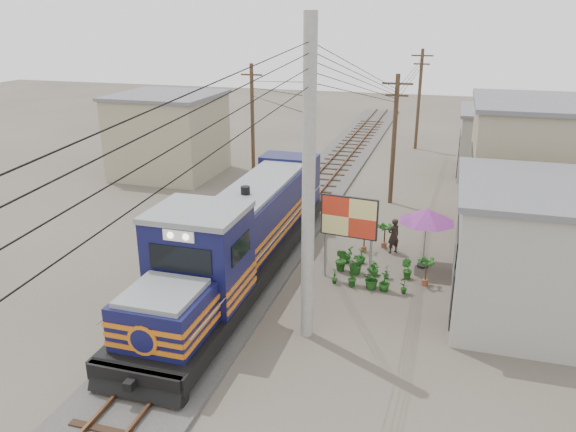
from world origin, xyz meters
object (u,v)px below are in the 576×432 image
(locomotive, at_px, (241,238))
(vendor, at_px, (394,236))
(market_umbrella, at_px, (427,215))
(billboard, at_px, (349,219))

(locomotive, distance_m, vendor, 6.97)
(locomotive, xyz_separation_m, market_umbrella, (6.81, 3.15, 0.52))
(billboard, xyz_separation_m, vendor, (1.43, 3.22, -1.75))
(market_umbrella, height_order, vendor, market_umbrella)
(billboard, distance_m, market_umbrella, 3.51)
(locomotive, height_order, billboard, locomotive)
(market_umbrella, xyz_separation_m, vendor, (-1.37, 1.11, -1.47))
(locomotive, relative_size, billboard, 4.66)
(billboard, distance_m, vendor, 3.93)
(market_umbrella, distance_m, vendor, 2.30)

